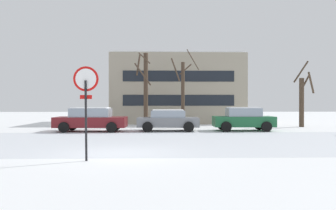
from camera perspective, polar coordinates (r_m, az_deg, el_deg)
The scene contains 10 objects.
ground_plane at distance 12.56m, azimuth -8.09°, elevation -7.79°, with size 120.00×120.00×0.00m, color white.
road_surface at distance 16.46m, azimuth -6.56°, elevation -5.86°, with size 80.00×9.91×0.00m.
stop_sign at distance 11.04m, azimuth -13.06°, elevation 1.63°, with size 0.76×0.19×2.88m.
parked_car_maroon at distance 22.66m, azimuth -12.26°, elevation -2.25°, with size 4.44×2.21×1.50m.
parked_car_gray at distance 22.55m, azimuth 0.01°, elevation -2.41°, with size 3.90×2.24×1.35m.
parked_car_green at distance 23.19m, azimuth 12.02°, elevation -2.20°, with size 3.86×2.06×1.51m.
tree_far_right at distance 25.49m, azimuth 2.38°, elevation 2.18°, with size 2.07×1.86×5.48m.
tree_far_left at distance 26.21m, azimuth -3.68°, elevation 2.80°, with size 1.28×1.55×5.48m.
tree_far_mid at distance 28.16m, azimuth 20.79°, elevation 0.96°, with size 1.44×1.73×4.96m.
building_far_left at distance 33.42m, azimuth 1.31°, elevation 2.51°, with size 11.56×8.08×6.12m.
Camera 1 is at (1.38, -12.36, 1.76)m, focal length 37.92 mm.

